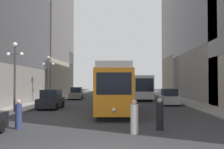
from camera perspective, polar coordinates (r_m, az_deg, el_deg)
The scene contains 14 objects.
sidewalk_left at distance 50.73m, azimuth -8.87°, elevation -4.42°, with size 2.87×120.00×0.15m, color gray.
sidewalk_right at distance 50.49m, azimuth 11.21°, elevation -4.42°, with size 2.87×120.00×0.15m, color gray.
streetcar at distance 23.46m, azimuth 0.08°, elevation -2.67°, with size 3.20×12.86×3.89m.
transit_bus at distance 41.67m, azimuth 5.74°, elevation -2.45°, with size 2.99×12.59×3.45m.
parked_car_left_near at distance 27.10m, azimuth -12.55°, elevation -5.16°, with size 1.89×4.23×1.82m.
parked_car_right_far at distance 31.58m, azimuth 11.77°, elevation -4.67°, with size 2.00×4.63×1.82m.
parked_car_left_far at distance 41.82m, azimuth -7.37°, elevation -3.96°, with size 2.02×4.58×1.82m.
pedestrian_crossing_near at distance 13.60m, azimuth 4.67°, elevation -8.95°, with size 0.38×0.38×1.68m.
pedestrian_crossing_far at distance 15.76m, azimuth -18.83°, elevation -8.02°, with size 0.35×0.35×1.58m.
pedestrian_on_sidewalk at distance 14.84m, azimuth 9.89°, elevation -8.32°, with size 0.38×0.38×1.68m.
lamp_post_left_near at distance 23.68m, azimuth -19.51°, elevation 1.66°, with size 1.41×0.36×5.64m.
lamp_post_left_far at distance 33.35m, azimuth -13.10°, elevation 0.53°, with size 1.41×0.36×5.52m.
building_left_corner at distance 56.34m, azimuth -16.69°, elevation 9.89°, with size 14.20×20.56×26.69m.
building_right_far at distance 58.85m, azimuth 17.05°, elevation 11.99°, with size 11.56×19.41×31.70m.
Camera 1 is at (0.69, -9.78, 2.50)m, focal length 44.08 mm.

